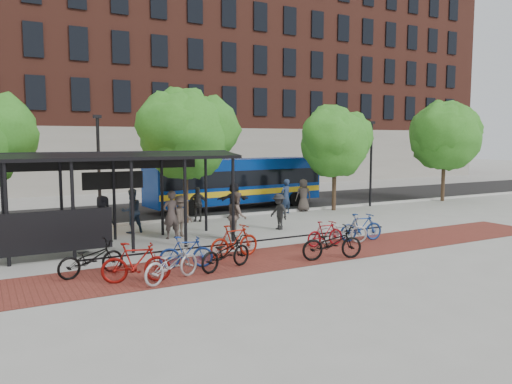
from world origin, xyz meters
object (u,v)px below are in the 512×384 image
bike_1 (136,263)px  bike_10 (342,230)px  pedestrian_4 (197,204)px  pedestrian_5 (234,200)px  bike_2 (172,263)px  bike_5 (234,241)px  tree_d (445,133)px  pedestrian_1 (171,215)px  lamp_post_right (371,161)px  bike_9 (325,233)px  bike_8 (332,243)px  bus (236,180)px  bus_shelter (90,168)px  lamp_post_left (99,168)px  pedestrian_9 (279,212)px  bike_11 (361,227)px  bike_0 (91,258)px  tree_b (186,131)px  pedestrian_3 (181,216)px  pedestrian_2 (132,211)px  pedestrian_6 (303,195)px  pedestrian_8 (237,215)px  bike_3 (186,252)px  tree_c (336,139)px  bike_4 (226,253)px  pedestrian_7 (286,196)px  pedestrian_0 (103,218)px

bike_1 → bike_10: bearing=-61.8°
pedestrian_4 → pedestrian_5: pedestrian_5 is taller
bike_2 → bike_5: bike_5 is taller
tree_d → pedestrian_1: tree_d is taller
bike_10 → pedestrian_4: size_ratio=1.18×
lamp_post_right → pedestrian_5: 9.48m
bike_5 → bike_9: bike_5 is taller
bike_8 → bike_5: bearing=68.6°
bus → bus_shelter: bearing=-147.8°
bus_shelter → bike_10: size_ratio=5.27×
lamp_post_left → bus: (8.49, 3.15, -1.07)m
pedestrian_9 → bike_11: bearing=14.9°
bike_0 → bike_8: (7.51, -1.83, 0.04)m
tree_b → lamp_post_right: bearing=1.2°
pedestrian_3 → bike_1: bearing=-140.0°
bike_2 → pedestrian_5: size_ratio=1.10×
bike_5 → pedestrian_2: pedestrian_2 is taller
pedestrian_4 → pedestrian_2: bearing=-126.2°
lamp_post_right → lamp_post_left: bearing=180.0°
lamp_post_right → bike_5: size_ratio=2.68×
pedestrian_2 → pedestrian_6: pedestrian_2 is taller
bike_9 → pedestrian_8: size_ratio=0.83×
bike_3 → bike_10: bearing=-66.9°
tree_b → pedestrian_2: size_ratio=3.36×
tree_c → pedestrian_8: bearing=-151.0°
bike_9 → pedestrian_3: size_ratio=0.93×
bike_2 → bike_4: (1.91, 0.42, 0.00)m
bike_1 → bike_10: 8.63m
bike_1 → bike_9: (7.63, 1.37, -0.10)m
bus_shelter → pedestrian_6: size_ratio=5.78×
bike_3 → pedestrian_8: 4.81m
pedestrian_2 → pedestrian_7: bearing=179.4°
bike_2 → bike_3: 1.49m
tree_d → pedestrian_1: (-20.05, -3.42, -3.48)m
pedestrian_2 → pedestrian_4: pedestrian_2 is taller
lamp_post_left → pedestrian_4: 5.04m
bike_3 → pedestrian_1: pedestrian_1 is taller
bike_10 → bus_shelter: bearing=85.9°
lamp_post_right → pedestrian_6: size_ratio=2.80×
bike_5 → pedestrian_9: 5.65m
tree_b → pedestrian_1: tree_b is taller
bike_11 → pedestrian_4: 8.60m
bike_3 → bike_10: bike_10 is taller
bike_2 → bus: bearing=-58.0°
lamp_post_left → bike_8: lamp_post_left is taller
pedestrian_6 → bike_10: bearing=81.5°
bike_10 → pedestrian_9: pedestrian_9 is taller
pedestrian_0 → bike_11: bearing=-54.9°
pedestrian_7 → pedestrian_9: bearing=35.3°
lamp_post_left → pedestrian_8: size_ratio=2.63×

